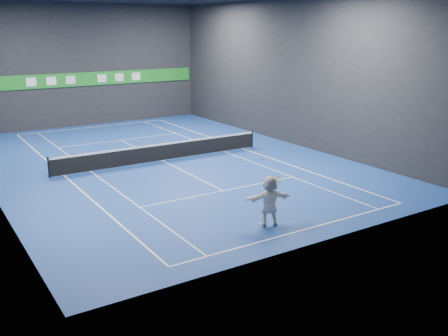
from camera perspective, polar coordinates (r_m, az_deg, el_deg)
ground at (r=28.27m, az=-7.05°, el=0.83°), size 26.00×26.00×0.00m
wall_back at (r=39.59m, az=-15.60°, el=11.21°), size 18.00×0.10×9.00m
wall_front at (r=16.75m, az=12.16°, el=6.12°), size 18.00×0.10×9.00m
wall_right at (r=32.33m, az=7.46°, el=10.77°), size 0.10×26.00×9.00m
baseline_near at (r=18.76m, az=9.00°, el=-7.02°), size 10.98×0.08×0.01m
baseline_far at (r=39.10m, az=-14.64°, el=4.57°), size 10.98×0.08×0.01m
sideline_doubles_left at (r=26.49m, az=-17.81°, el=-0.83°), size 0.08×23.78×0.01m
sideline_doubles_right at (r=30.94m, az=2.16°, el=2.23°), size 0.08×23.78×0.01m
sideline_singles_left at (r=26.84m, az=-14.98°, el=-0.39°), size 0.06×23.78×0.01m
sideline_singles_right at (r=30.19m, az=-0.00°, el=1.91°), size 0.06×23.78×0.01m
service_line_near at (r=22.88m, az=-0.09°, el=-2.62°), size 8.23×0.06×0.01m
service_line_far at (r=34.01m, az=-11.73°, el=3.15°), size 8.23×0.06×0.01m
center_service_line at (r=28.27m, az=-7.05°, el=0.83°), size 0.06×12.80×0.01m
player at (r=18.72m, az=5.21°, el=-3.75°), size 1.90×1.06×1.95m
tennis_ball at (r=18.26m, az=4.41°, el=1.03°), size 0.07×0.07×0.07m
tennis_net at (r=28.14m, az=-7.09°, el=1.89°), size 12.50×0.10×1.07m
sponsor_banner at (r=39.61m, az=-15.47°, el=9.77°), size 17.64×0.11×1.00m
tennis_racket at (r=18.77m, az=6.14°, el=-1.43°), size 0.50×0.38×0.61m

